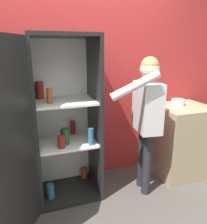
% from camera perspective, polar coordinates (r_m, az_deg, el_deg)
% --- Properties ---
extents(wall_back, '(7.00, 0.06, 2.55)m').
position_cam_1_polar(wall_back, '(2.64, -7.76, 8.29)').
color(wall_back, '#B72D2D').
rests_on(wall_back, ground_plane).
extents(refrigerator, '(1.04, 1.15, 1.77)m').
position_cam_1_polar(refrigerator, '(2.29, -12.63, -3.44)').
color(refrigerator, black).
rests_on(refrigerator, ground_plane).
extents(person, '(0.64, 0.52, 1.56)m').
position_cam_1_polar(person, '(2.42, 11.19, 0.62)').
color(person, '#262628').
rests_on(person, ground_plane).
extents(counter, '(0.67, 0.62, 0.93)m').
position_cam_1_polar(counter, '(3.10, 19.40, -6.92)').
color(counter, tan).
rests_on(counter, ground_plane).
extents(bowl, '(0.17, 0.17, 0.08)m').
position_cam_1_polar(bowl, '(2.97, 18.85, 2.42)').
color(bowl, white).
rests_on(bowl, counter).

